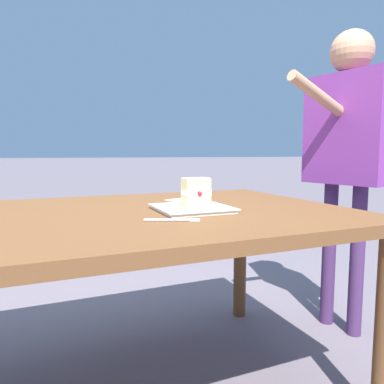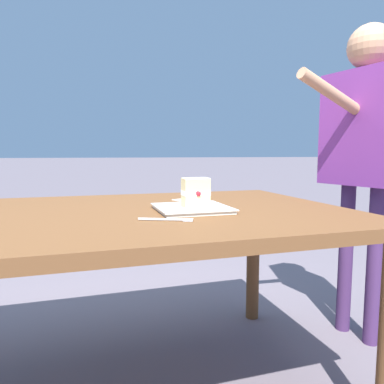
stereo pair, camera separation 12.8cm
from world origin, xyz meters
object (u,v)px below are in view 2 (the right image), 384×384
object	(u,v)px
cake_slice	(196,192)
dessert_fork	(170,220)
dessert_plate	(192,208)
patio_table	(125,232)
paper_napkin	(187,200)
diner_person	(365,134)

from	to	relation	value
cake_slice	dessert_fork	size ratio (longest dim) A/B	0.64
dessert_plate	cake_slice	distance (m)	0.06
dessert_plate	dessert_fork	world-z (taller)	dessert_plate
dessert_plate	patio_table	bearing A→B (deg)	163.43
patio_table	dessert_plate	xyz separation A→B (m)	(0.23, -0.07, 0.09)
dessert_plate	cake_slice	xyz separation A→B (m)	(0.01, -0.02, 0.06)
dessert_fork	patio_table	bearing A→B (deg)	114.86
paper_napkin	dessert_plate	bearing A→B (deg)	-103.08
dessert_fork	diner_person	bearing A→B (deg)	18.85
paper_napkin	diner_person	bearing A→B (deg)	-6.71
patio_table	diner_person	world-z (taller)	diner_person
dessert_fork	diner_person	world-z (taller)	diner_person
paper_napkin	dessert_fork	bearing A→B (deg)	-112.59
patio_table	cake_slice	world-z (taller)	cake_slice
cake_slice	paper_napkin	world-z (taller)	cake_slice
dessert_fork	dessert_plate	bearing A→B (deg)	53.61
cake_slice	diner_person	bearing A→B (deg)	12.83
patio_table	dessert_plate	distance (m)	0.26
dessert_plate	cake_slice	world-z (taller)	cake_slice
dessert_fork	diner_person	size ratio (longest dim) A/B	0.11
cake_slice	paper_napkin	size ratio (longest dim) A/B	0.75
patio_table	cake_slice	bearing A→B (deg)	-19.97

